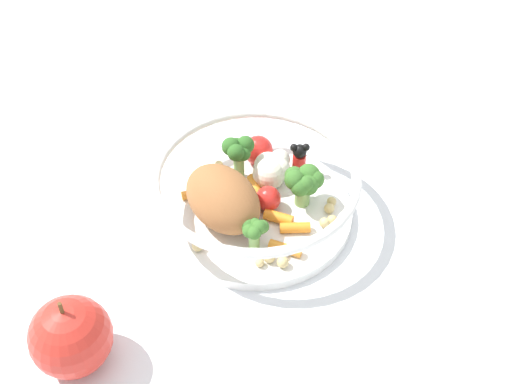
{
  "coord_description": "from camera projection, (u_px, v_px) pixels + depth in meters",
  "views": [
    {
      "loc": [
        0.26,
        -0.44,
        0.54
      ],
      "look_at": [
        0.01,
        -0.01,
        0.03
      ],
      "focal_mm": 47.53,
      "sensor_mm": 36.0,
      "label": 1
    }
  ],
  "objects": [
    {
      "name": "ground_plane",
      "position": [
        249.0,
        207.0,
        0.74
      ],
      "size": [
        2.4,
        2.4,
        0.0
      ],
      "primitive_type": "plane",
      "color": "white"
    },
    {
      "name": "food_container",
      "position": [
        253.0,
        191.0,
        0.71
      ],
      "size": [
        0.22,
        0.22,
        0.07
      ],
      "color": "white",
      "rests_on": "ground_plane"
    },
    {
      "name": "loose_apple",
      "position": [
        71.0,
        337.0,
        0.58
      ],
      "size": [
        0.07,
        0.07,
        0.08
      ],
      "color": "red",
      "rests_on": "ground_plane"
    }
  ]
}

